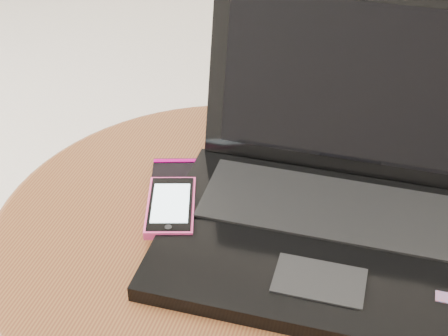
% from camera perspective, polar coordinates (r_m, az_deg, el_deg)
% --- Properties ---
extents(table, '(0.58, 0.58, 0.46)m').
position_cam_1_polar(table, '(0.85, 0.57, -10.13)').
color(table, '#55331D').
rests_on(table, ground).
extents(laptop, '(0.38, 0.33, 0.24)m').
position_cam_1_polar(laptop, '(0.77, 9.73, -2.32)').
color(laptop, black).
rests_on(laptop, table).
extents(phone_black, '(0.10, 0.14, 0.01)m').
position_cam_1_polar(phone_black, '(0.83, -4.14, -1.96)').
color(phone_black, black).
rests_on(phone_black, table).
extents(phone_pink, '(0.08, 0.12, 0.01)m').
position_cam_1_polar(phone_pink, '(0.78, -4.62, -3.36)').
color(phone_pink, '#F23E87').
rests_on(phone_pink, phone_black).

